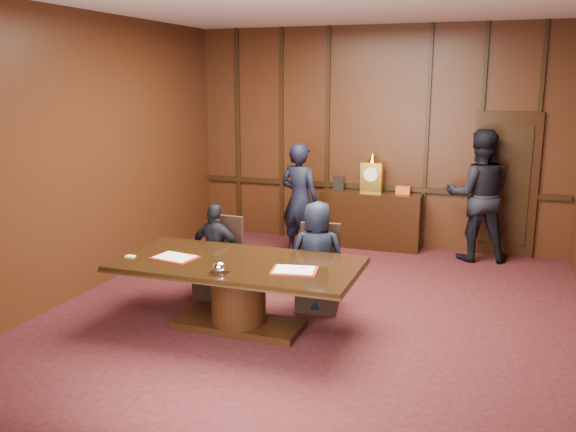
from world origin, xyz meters
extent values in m
plane|color=black|center=(0.00, 0.00, 0.00)|extent=(7.00, 7.00, 0.00)
cube|color=black|center=(0.00, 3.50, 1.75)|extent=(6.00, 0.04, 3.50)
cube|color=black|center=(0.00, -3.50, 1.75)|extent=(6.00, 0.04, 3.50)
cube|color=black|center=(-3.00, 0.00, 1.75)|extent=(0.04, 7.00, 3.50)
cube|color=black|center=(0.00, 3.47, 0.95)|extent=(5.90, 0.05, 0.08)
cube|color=black|center=(2.00, 3.46, 1.10)|extent=(0.95, 0.06, 2.20)
sphere|color=gold|center=(1.63, 3.39, 1.05)|extent=(0.08, 0.08, 0.08)
cube|color=black|center=(0.00, 3.26, 0.45)|extent=(1.60, 0.45, 0.90)
cube|color=black|center=(-0.70, 3.26, 0.03)|extent=(0.12, 0.40, 0.06)
cube|color=black|center=(0.70, 3.26, 0.03)|extent=(0.12, 0.40, 0.06)
cube|color=gold|center=(0.00, 3.26, 1.14)|extent=(0.34, 0.18, 0.48)
cylinder|color=white|center=(0.00, 3.16, 1.20)|extent=(0.22, 0.03, 0.22)
cone|color=gold|center=(0.00, 3.26, 1.46)|extent=(0.14, 0.14, 0.16)
cube|color=black|center=(-0.55, 3.28, 1.01)|extent=(0.18, 0.04, 0.22)
cube|color=#D54D19|center=(0.50, 3.28, 0.96)|extent=(0.22, 0.12, 0.12)
cube|color=black|center=(-0.67, -0.50, 0.04)|extent=(1.40, 0.60, 0.08)
cylinder|color=black|center=(-0.67, -0.50, 0.39)|extent=(0.60, 0.60, 0.62)
cube|color=black|center=(-0.67, -0.50, 0.71)|extent=(2.62, 1.32, 0.02)
cube|color=black|center=(-0.67, -0.50, 0.73)|extent=(2.60, 1.30, 0.06)
cube|color=maroon|center=(-1.37, -0.62, 0.77)|extent=(0.51, 0.40, 0.01)
cube|color=white|center=(-1.37, -0.62, 0.78)|extent=(0.44, 0.34, 0.01)
cube|color=maroon|center=(0.01, -0.62, 0.77)|extent=(0.51, 0.40, 0.01)
cube|color=white|center=(0.01, -0.62, 0.78)|extent=(0.44, 0.34, 0.01)
cube|color=white|center=(-0.67, -0.95, 0.77)|extent=(0.20, 0.14, 0.01)
ellipsoid|color=white|center=(-0.67, -0.95, 0.82)|extent=(0.13, 0.13, 0.10)
cube|color=#EBD272|center=(-1.85, -0.74, 0.77)|extent=(0.10, 0.07, 0.01)
cube|color=black|center=(-1.32, 0.35, 0.23)|extent=(0.51, 0.51, 0.46)
cube|color=black|center=(-1.31, 0.56, 0.72)|extent=(0.48, 0.10, 0.55)
cylinder|color=black|center=(-1.52, 0.15, 0.12)|extent=(0.04, 0.04, 0.23)
cylinder|color=black|center=(-1.12, 0.55, 0.12)|extent=(0.04, 0.04, 0.23)
cube|color=black|center=(-0.02, 0.35, 0.23)|extent=(0.55, 0.55, 0.46)
cube|color=black|center=(-0.06, 0.56, 0.72)|extent=(0.48, 0.14, 0.55)
cylinder|color=black|center=(-0.22, 0.15, 0.12)|extent=(0.04, 0.04, 0.23)
cylinder|color=black|center=(0.18, 0.55, 0.12)|extent=(0.04, 0.04, 0.23)
imported|color=black|center=(-1.32, 0.30, 0.59)|extent=(0.70, 0.29, 1.19)
imported|color=black|center=(-0.02, 0.30, 0.65)|extent=(0.72, 0.56, 1.31)
imported|color=black|center=(-0.93, 2.42, 0.87)|extent=(0.72, 0.55, 1.74)
imported|color=black|center=(1.64, 3.09, 0.98)|extent=(1.08, 0.91, 1.96)
camera|label=1|loc=(1.91, -6.23, 2.66)|focal=38.00mm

